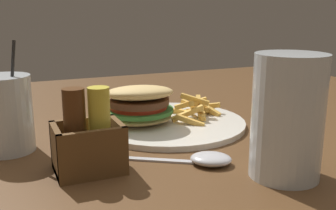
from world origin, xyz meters
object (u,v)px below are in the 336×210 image
spoon (206,159)px  beer_glass (287,119)px  condiment_caddy (88,142)px  juice_glass (6,117)px  meal_plate_near (155,113)px

spoon → beer_glass: bearing=-12.8°
spoon → condiment_caddy: condiment_caddy is taller
spoon → juice_glass: bearing=178.8°
meal_plate_near → juice_glass: bearing=6.3°
spoon → condiment_caddy: (0.16, -0.04, 0.03)m
juice_glass → condiment_caddy: bearing=127.7°
juice_glass → meal_plate_near: bearing=-173.7°
meal_plate_near → beer_glass: size_ratio=1.79×
beer_glass → condiment_caddy: size_ratio=1.40×
spoon → condiment_caddy: 0.17m
condiment_caddy → spoon: bearing=164.9°
meal_plate_near → juice_glass: size_ratio=1.70×
meal_plate_near → spoon: (0.00, 0.20, -0.02)m
spoon → condiment_caddy: size_ratio=1.49×
meal_plate_near → juice_glass: juice_glass is taller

